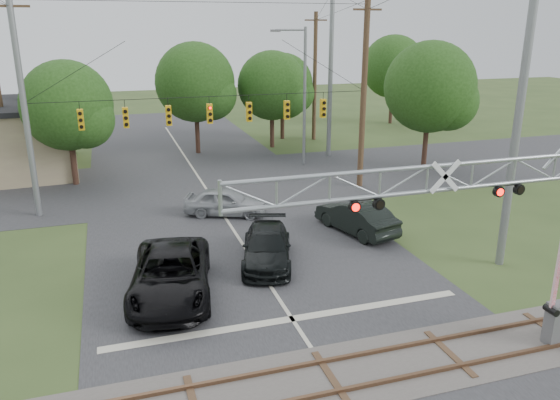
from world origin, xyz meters
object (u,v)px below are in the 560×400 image
object	(u,v)px
car_dark	(267,247)
streetlight	(302,90)
crossing_gantry	(491,222)
sedan_silver	(226,202)
pickup_black	(171,275)
traffic_signal_span	(225,103)

from	to	relation	value
car_dark	streetlight	bearing A→B (deg)	82.53
crossing_gantry	streetlight	bearing A→B (deg)	82.69
car_dark	sedan_silver	size ratio (longest dim) A/B	1.14
crossing_gantry	pickup_black	distance (m)	11.49
traffic_signal_span	pickup_black	xyz separation A→B (m)	(-4.66, -11.42, -4.74)
crossing_gantry	sedan_silver	xyz separation A→B (m)	(-4.51, 15.46, -3.70)
car_dark	streetlight	distance (m)	18.25
pickup_black	sedan_silver	bearing A→B (deg)	75.16
car_dark	sedan_silver	bearing A→B (deg)	110.16
pickup_black	streetlight	size ratio (longest dim) A/B	0.65
pickup_black	streetlight	xyz separation A→B (m)	(11.62, 17.85, 4.58)
sedan_silver	streetlight	xyz separation A→B (m)	(7.68, 9.33, 4.70)
sedan_silver	pickup_black	bearing A→B (deg)	177.84
crossing_gantry	car_dark	xyz separation A→B (m)	(-4.15, 8.76, -3.72)
crossing_gantry	streetlight	xyz separation A→B (m)	(3.18, 24.79, 1.00)
traffic_signal_span	streetlight	world-z (taller)	traffic_signal_span
streetlight	traffic_signal_span	bearing A→B (deg)	-137.28
crossing_gantry	traffic_signal_span	bearing A→B (deg)	101.65
crossing_gantry	car_dark	world-z (taller)	crossing_gantry
streetlight	pickup_black	bearing A→B (deg)	-123.06
pickup_black	sedan_silver	distance (m)	9.39
pickup_black	streetlight	bearing A→B (deg)	66.88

